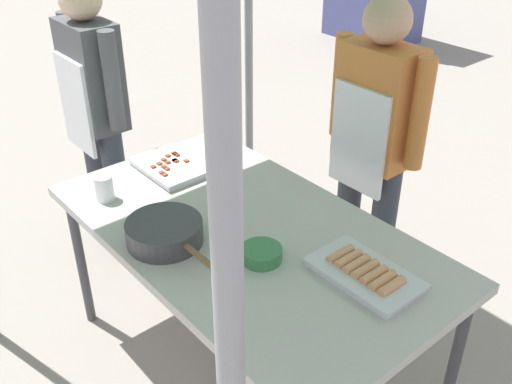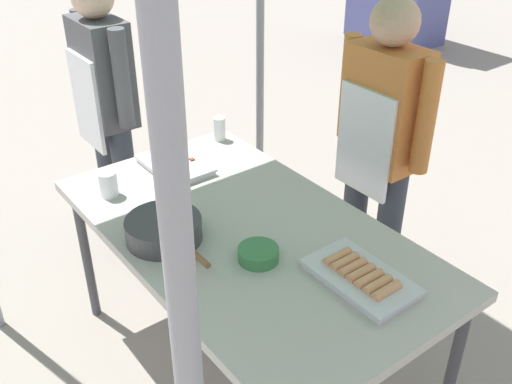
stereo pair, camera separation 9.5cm
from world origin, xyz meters
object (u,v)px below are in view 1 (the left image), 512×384
(tray_grilled_sausages, at_px, (365,273))
(condiment_bowl, at_px, (261,254))
(vendor_woman, at_px, (374,136))
(tray_meat_skewers, at_px, (170,167))
(customer_nearby, at_px, (95,102))
(cooking_wok, at_px, (165,231))
(stall_table, at_px, (246,241))
(drink_cup_near_edge, at_px, (104,188))
(drink_cup_by_wok, at_px, (212,130))

(tray_grilled_sausages, bearing_deg, condiment_bowl, -147.09)
(vendor_woman, bearing_deg, tray_meat_skewers, 54.62)
(customer_nearby, bearing_deg, tray_grilled_sausages, 3.67)
(cooking_wok, bearing_deg, vendor_woman, 85.69)
(stall_table, bearing_deg, tray_meat_skewers, 176.53)
(customer_nearby, bearing_deg, condiment_bowl, -3.57)
(condiment_bowl, height_order, drink_cup_near_edge, drink_cup_near_edge)
(cooking_wok, xyz_separation_m, vendor_woman, (0.08, 1.07, 0.09))
(condiment_bowl, height_order, customer_nearby, customer_nearby)
(cooking_wok, relative_size, customer_nearby, 0.30)
(vendor_woman, bearing_deg, tray_grilled_sausages, 128.89)
(cooking_wok, xyz_separation_m, condiment_bowl, (0.31, 0.20, -0.02))
(condiment_bowl, relative_size, customer_nearby, 0.10)
(stall_table, relative_size, cooking_wok, 3.59)
(drink_cup_near_edge, height_order, drink_cup_by_wok, drink_cup_by_wok)
(stall_table, height_order, tray_grilled_sausages, tray_grilled_sausages)
(tray_grilled_sausages, bearing_deg, drink_cup_near_edge, -157.52)
(vendor_woman, xyz_separation_m, customer_nearby, (-1.18, -0.78, -0.01))
(condiment_bowl, distance_m, vendor_woman, 0.90)
(drink_cup_near_edge, xyz_separation_m, drink_cup_by_wok, (-0.16, 0.67, 0.00))
(customer_nearby, bearing_deg, drink_cup_by_wok, 33.96)
(condiment_bowl, bearing_deg, drink_cup_by_wok, 153.74)
(tray_grilled_sausages, bearing_deg, vendor_woman, 128.89)
(customer_nearby, bearing_deg, stall_table, -0.62)
(stall_table, height_order, tray_meat_skewers, tray_meat_skewers)
(stall_table, distance_m, vendor_woman, 0.81)
(cooking_wok, distance_m, customer_nearby, 1.14)
(tray_grilled_sausages, distance_m, cooking_wok, 0.74)
(condiment_bowl, bearing_deg, stall_table, 157.20)
(stall_table, xyz_separation_m, drink_cup_near_edge, (-0.55, -0.30, 0.11))
(tray_grilled_sausages, height_order, customer_nearby, customer_nearby)
(cooking_wok, distance_m, condiment_bowl, 0.37)
(drink_cup_by_wok, bearing_deg, tray_meat_skewers, -69.28)
(tray_meat_skewers, distance_m, drink_cup_by_wok, 0.35)
(cooking_wok, distance_m, drink_cup_by_wok, 0.87)
(drink_cup_near_edge, distance_m, vendor_woman, 1.20)
(tray_meat_skewers, xyz_separation_m, customer_nearby, (-0.65, -0.02, 0.11))
(cooking_wok, height_order, drink_cup_by_wok, drink_cup_by_wok)
(cooking_wok, bearing_deg, drink_cup_near_edge, -176.34)
(cooking_wok, bearing_deg, tray_meat_skewers, 145.44)
(tray_grilled_sausages, xyz_separation_m, vendor_woman, (-0.54, 0.67, 0.11))
(tray_grilled_sausages, relative_size, cooking_wok, 0.84)
(stall_table, bearing_deg, drink_cup_by_wok, 152.90)
(customer_nearby, bearing_deg, cooking_wok, -14.81)
(stall_table, height_order, vendor_woman, vendor_woman)
(tray_grilled_sausages, xyz_separation_m, drink_cup_by_wok, (-1.20, 0.24, 0.04))
(tray_grilled_sausages, bearing_deg, drink_cup_by_wok, 168.61)
(stall_table, bearing_deg, vendor_woman, 93.81)
(tray_meat_skewers, bearing_deg, drink_cup_near_edge, -83.60)
(tray_meat_skewers, distance_m, cooking_wok, 0.55)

